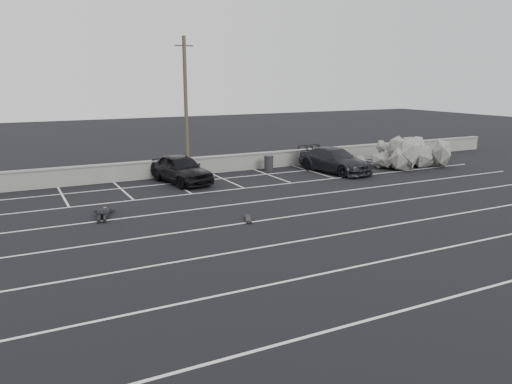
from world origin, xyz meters
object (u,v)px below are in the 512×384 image
car_left (181,169)px  car_right (335,160)px  utility_pole (186,108)px  trash_bin (269,163)px  riprap_pile (408,158)px  person (104,210)px  skateboard (248,219)px

car_left → car_right: 9.82m
car_left → utility_pole: utility_pole is taller
car_right → trash_bin: car_right is taller
utility_pole → riprap_pile: (14.37, -3.23, -3.56)m
car_left → riprap_pile: (15.23, -1.99, -0.23)m
car_right → person: 15.47m
riprap_pile → skateboard: riprap_pile is taller
trash_bin → person: bearing=-151.9°
car_left → skateboard: size_ratio=5.37×
car_right → person: size_ratio=2.03×
utility_pole → skateboard: size_ratio=9.21×
car_left → riprap_pile: 15.36m
skateboard → utility_pole: bearing=108.1°
car_right → trash_bin: bearing=137.5°
car_left → car_right: (9.74, -1.27, -0.05)m
car_right → person: bearing=-175.0°
trash_bin → riprap_pile: bearing=-18.4°
car_right → utility_pole: (-8.89, 2.52, 3.37)m
utility_pole → riprap_pile: bearing=-12.7°
skateboard → trash_bin: bearing=80.3°
riprap_pile → skateboard: (-15.24, -6.73, -0.50)m
car_left → utility_pole: size_ratio=0.58×
riprap_pile → car_right: bearing=172.6°
car_left → car_right: size_ratio=0.90×
trash_bin → person: (-11.46, -6.13, -0.25)m
car_left → person: (-5.23, -5.12, -0.57)m
car_right → riprap_pile: car_right is taller
riprap_pile → person: 20.70m
car_right → car_left: bearing=163.1°
car_left → trash_bin: (6.23, 1.01, -0.32)m
person → trash_bin: bearing=43.8°
utility_pole → riprap_pile: size_ratio=1.32×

